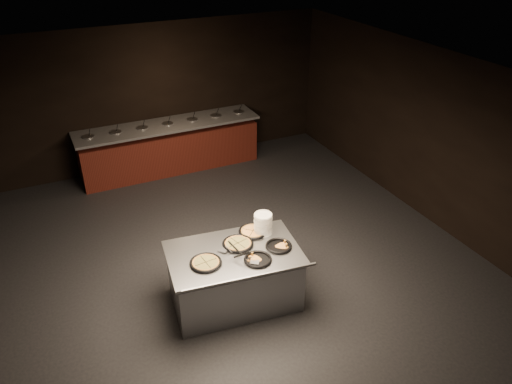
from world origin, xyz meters
The scene contains 11 objects.
room centered at (0.00, 0.00, 1.45)m, with size 7.02×8.02×2.92m.
salad_bar centered at (0.00, 3.56, 0.44)m, with size 3.70×0.83×1.18m.
serving_counter centered at (-0.40, -0.72, 0.40)m, with size 1.86×1.33×0.83m.
plate_stack centered at (0.14, -0.48, 0.98)m, with size 0.25×0.25×0.30m, color white.
pan_veggie_whole centered at (-0.82, -0.80, 0.85)m, with size 0.41×0.41×0.04m.
pan_cheese_whole centered at (-0.29, -0.60, 0.85)m, with size 0.42×0.42×0.04m.
pan_cheese_slices_a centered at (0.02, -0.42, 0.85)m, with size 0.41×0.41×0.04m.
pan_cheese_slices_b centered at (-0.19, -1.02, 0.85)m, with size 0.36×0.36×0.04m.
pan_veggie_slices centered at (0.18, -0.88, 0.85)m, with size 0.35×0.35×0.04m.
server_left centered at (-0.44, -0.74, 0.91)m, with size 0.26×0.31×0.18m.
server_right centered at (-0.35, -0.98, 0.91)m, with size 0.30×0.25×0.17m.
Camera 1 is at (-2.41, -5.64, 4.76)m, focal length 35.00 mm.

